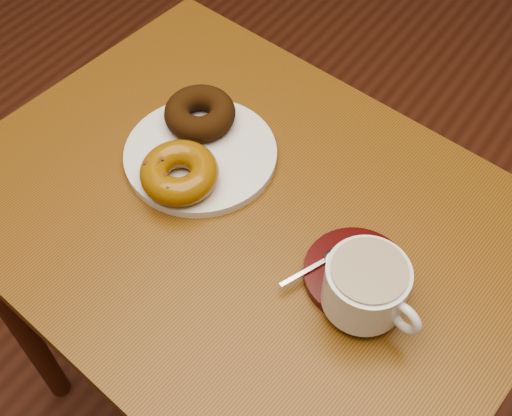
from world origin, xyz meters
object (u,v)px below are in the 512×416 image
Objects in this scene: donut_plate at (201,154)px; saucer at (356,274)px; cafe_table at (245,257)px; coffee_cup at (367,286)px.

donut_plate and saucer have the same top height.
donut_plate is 1.65× the size of saucer.
cafe_table is 3.79× the size of donut_plate.
coffee_cup reaches higher than cafe_table.
cafe_table is 0.27m from coffee_cup.
donut_plate is at bearing 178.65° from coffee_cup.
coffee_cup is at bearing -4.80° from cafe_table.
cafe_table is at bearing -20.48° from donut_plate.
cafe_table is 6.41× the size of coffee_cup.
saucer is at bearing 3.96° from cafe_table.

